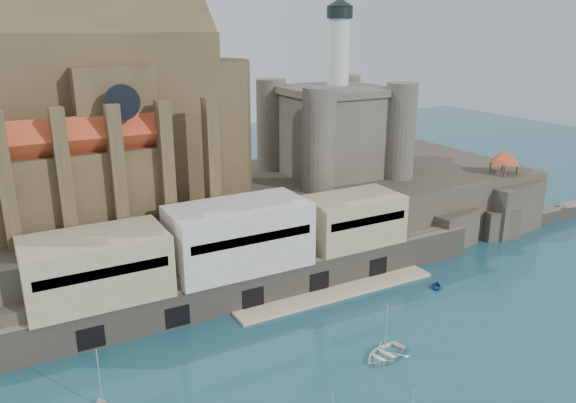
{
  "coord_description": "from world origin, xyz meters",
  "views": [
    {
      "loc": [
        -37.39,
        -39.32,
        34.89
      ],
      "look_at": [
        2.03,
        32.0,
        9.26
      ],
      "focal_mm": 35.0,
      "sensor_mm": 36.0,
      "label": 1
    }
  ],
  "objects": [
    {
      "name": "boat_7",
      "position": [
        14.92,
        12.65,
        0.0
      ],
      "size": [
        2.59,
        2.61,
        2.65
      ],
      "primitive_type": "imported",
      "rotation": [
        0.0,
        0.0,
        5.48
      ],
      "color": "navy",
      "rests_on": "ground"
    },
    {
      "name": "quay",
      "position": [
        -10.19,
        23.07,
        6.07
      ],
      "size": [
        70.0,
        12.0,
        13.05
      ],
      "color": "#696254",
      "rests_on": "ground"
    },
    {
      "name": "boat_6",
      "position": [
        -1.96,
        2.72,
        0.0
      ],
      "size": [
        2.24,
        4.37,
        5.88
      ],
      "primitive_type": "imported",
      "rotation": [
        0.0,
        0.0,
        4.97
      ],
      "color": "white",
      "rests_on": "ground"
    },
    {
      "name": "church",
      "position": [
        -24.13,
        41.85,
        22.13
      ],
      "size": [
        47.0,
        25.93,
        30.51
      ],
      "color": "#453620",
      "rests_on": "promontory"
    },
    {
      "name": "promontory",
      "position": [
        -0.19,
        39.37,
        4.92
      ],
      "size": [
        100.0,
        36.0,
        10.0
      ],
      "color": "#2C2721",
      "rests_on": "ground"
    },
    {
      "name": "rock_outcrop",
      "position": [
        42.0,
        25.84,
        4.02
      ],
      "size": [
        14.5,
        10.5,
        8.7
      ],
      "color": "#2C2721",
      "rests_on": "ground"
    },
    {
      "name": "pavilion",
      "position": [
        42.0,
        26.0,
        12.73
      ],
      "size": [
        6.4,
        6.4,
        5.4
      ],
      "color": "#453620",
      "rests_on": "rock_outcrop"
    },
    {
      "name": "castle_keep",
      "position": [
        16.08,
        41.08,
        18.31
      ],
      "size": [
        21.2,
        21.2,
        29.3
      ],
      "color": "#474238",
      "rests_on": "promontory"
    },
    {
      "name": "ground",
      "position": [
        0.0,
        0.0,
        0.0
      ],
      "size": [
        300.0,
        300.0,
        0.0
      ],
      "primitive_type": "plane",
      "color": "#184250",
      "rests_on": "ground"
    }
  ]
}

